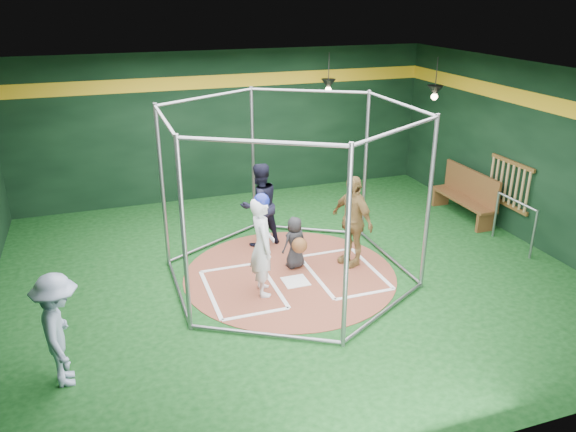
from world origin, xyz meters
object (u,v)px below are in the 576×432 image
object	(u,v)px
batter_figure	(262,245)
dugout_bench	(467,194)
umpire	(260,205)
visitor_leopard	(352,221)

from	to	relation	value
batter_figure	dugout_bench	world-z (taller)	batter_figure
umpire	batter_figure	bearing A→B (deg)	60.19
visitor_leopard	umpire	distance (m)	1.91
batter_figure	visitor_leopard	size ratio (longest dim) A/B	1.04
batter_figure	dugout_bench	distance (m)	5.58
visitor_leopard	dugout_bench	distance (m)	3.66
batter_figure	umpire	world-z (taller)	batter_figure
batter_figure	dugout_bench	xyz separation A→B (m)	(5.27, 1.78, -0.34)
visitor_leopard	umpire	world-z (taller)	visitor_leopard
umpire	dugout_bench	world-z (taller)	umpire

